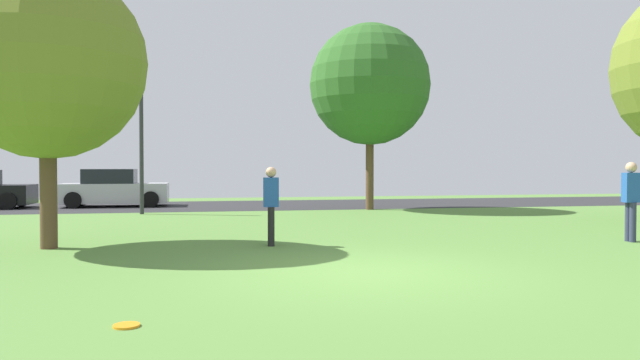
# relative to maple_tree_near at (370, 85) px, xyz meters

# --- Properties ---
(ground_plane) EXTENTS (44.00, 44.00, 0.00)m
(ground_plane) POSITION_rel_maple_tree_near_xyz_m (-3.73, -12.71, -4.67)
(ground_plane) COLOR #547F38
(road_strip) EXTENTS (44.00, 6.40, 0.01)m
(road_strip) POSITION_rel_maple_tree_near_xyz_m (-3.73, 3.29, -4.67)
(road_strip) COLOR #28282B
(road_strip) RESTS_ON ground_plane
(maple_tree_near) EXTENTS (4.52, 4.52, 6.94)m
(maple_tree_near) POSITION_rel_maple_tree_near_xyz_m (0.00, 0.00, 0.00)
(maple_tree_near) COLOR brown
(maple_tree_near) RESTS_ON ground_plane
(maple_tree_far) EXTENTS (3.87, 3.87, 5.65)m
(maple_tree_far) POSITION_rel_maple_tree_near_xyz_m (-9.19, -8.87, -0.97)
(maple_tree_far) COLOR brown
(maple_tree_far) RESTS_ON ground_plane
(person_thrower) EXTENTS (0.34, 0.30, 1.73)m
(person_thrower) POSITION_rel_maple_tree_near_xyz_m (2.94, -10.22, -3.71)
(person_thrower) COLOR #2D334C
(person_thrower) RESTS_ON ground_plane
(person_catcher) EXTENTS (0.34, 0.30, 1.63)m
(person_catcher) POSITION_rel_maple_tree_near_xyz_m (-4.80, -9.34, -3.78)
(person_catcher) COLOR black
(person_catcher) RESTS_ON ground_plane
(frisbee_disc) EXTENTS (0.27, 0.27, 0.03)m
(frisbee_disc) POSITION_rel_maple_tree_near_xyz_m (-6.97, -15.21, -4.66)
(frisbee_disc) COLOR orange
(frisbee_disc) RESTS_ON ground_plane
(parked_car_silver) EXTENTS (4.12, 2.00, 1.51)m
(parked_car_silver) POSITION_rel_maple_tree_near_xyz_m (-9.65, 3.63, -3.98)
(parked_car_silver) COLOR #B7B7BC
(parked_car_silver) RESTS_ON ground_plane
(street_lamp_post) EXTENTS (0.14, 0.14, 4.50)m
(street_lamp_post) POSITION_rel_maple_tree_near_xyz_m (-8.19, -0.51, -2.42)
(street_lamp_post) COLOR #2D2D33
(street_lamp_post) RESTS_ON ground_plane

